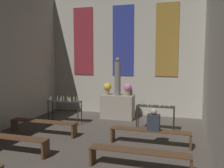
{
  "coord_description": "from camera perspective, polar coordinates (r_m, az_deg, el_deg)",
  "views": [
    {
      "loc": [
        2.79,
        -0.05,
        2.57
      ],
      "look_at": [
        0.0,
        9.14,
        1.55
      ],
      "focal_mm": 40.0,
      "sensor_mm": 36.0,
      "label": 1
    }
  ],
  "objects": [
    {
      "name": "flower_vase_right",
      "position": [
        10.33,
        3.65,
        -0.99
      ],
      "size": [
        0.33,
        0.33,
        0.51
      ],
      "color": "#937A5B",
      "rests_on": "altar"
    },
    {
      "name": "candle_rack_right",
      "position": [
        8.86,
        9.89,
        -5.81
      ],
      "size": [
        1.32,
        0.39,
        1.09
      ],
      "color": "black",
      "rests_on": "ground_plane"
    },
    {
      "name": "pew_third_left",
      "position": [
        7.45,
        -22.63,
        -11.8
      ],
      "size": [
        2.34,
        0.36,
        0.46
      ],
      "color": "#4C331E",
      "rests_on": "ground_plane"
    },
    {
      "name": "candle_rack_left",
      "position": [
        9.9,
        -10.73,
        -4.56
      ],
      "size": [
        1.32,
        0.39,
        1.09
      ],
      "color": "black",
      "rests_on": "ground_plane"
    },
    {
      "name": "wall_back",
      "position": [
        11.31,
        2.64,
        7.2
      ],
      "size": [
        7.09,
        0.16,
        5.53
      ],
      "color": "#B2AD9E",
      "rests_on": "ground_plane"
    },
    {
      "name": "altar",
      "position": [
        10.57,
        1.27,
        -5.24
      ],
      "size": [
        1.36,
        0.63,
        1.0
      ],
      "color": "gray",
      "rests_on": "ground_plane"
    },
    {
      "name": "statue",
      "position": [
        10.4,
        1.28,
        1.51
      ],
      "size": [
        0.25,
        0.25,
        1.58
      ],
      "color": "slate",
      "rests_on": "altar"
    },
    {
      "name": "flower_vase_left",
      "position": [
        10.57,
        -1.04,
        -0.82
      ],
      "size": [
        0.33,
        0.33,
        0.51
      ],
      "color": "#937A5B",
      "rests_on": "altar"
    },
    {
      "name": "person_seated",
      "position": [
        7.42,
        9.48,
        -8.32
      ],
      "size": [
        0.36,
        0.24,
        0.65
      ],
      "color": "#282D38",
      "rests_on": "pew_back_right"
    },
    {
      "name": "pew_back_left",
      "position": [
        8.76,
        -15.47,
        -8.87
      ],
      "size": [
        2.34,
        0.36,
        0.46
      ],
      "color": "#4C331E",
      "rests_on": "ground_plane"
    },
    {
      "name": "pew_third_right",
      "position": [
        5.95,
        6.24,
        -15.92
      ],
      "size": [
        2.34,
        0.36,
        0.46
      ],
      "color": "#4C331E",
      "rests_on": "ground_plane"
    },
    {
      "name": "pew_back_right",
      "position": [
        7.54,
        8.69,
        -11.18
      ],
      "size": [
        2.34,
        0.36,
        0.46
      ],
      "color": "#4C331E",
      "rests_on": "ground_plane"
    }
  ]
}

